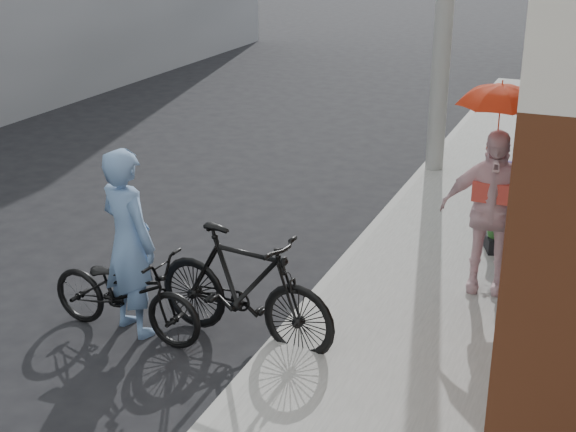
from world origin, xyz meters
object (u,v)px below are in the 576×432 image
Objects in this scene: bike_left at (125,292)px; planter at (500,244)px; kimono_woman at (490,211)px; officer at (129,243)px; bike_right at (244,287)px.

bike_left reaches higher than planter.
bike_left is at bearing -152.47° from kimono_woman.
kimono_woman is 1.39m from planter.
bike_left is 4.59m from planter.
officer reaches higher than bike_right.
planter is at bearing -25.97° from bike_right.
kimono_woman reaches higher than planter.
bike_right is 3.64m from planter.
officer is 4.56m from planter.
officer reaches higher than planter.
bike_right reaches higher than planter.
planter is (0.00, 1.13, -0.81)m from kimono_woman.
bike_left is at bearing 112.29° from bike_right.
kimono_woman is at bearing -90.21° from planter.
bike_right is at bearing -148.06° from officer.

